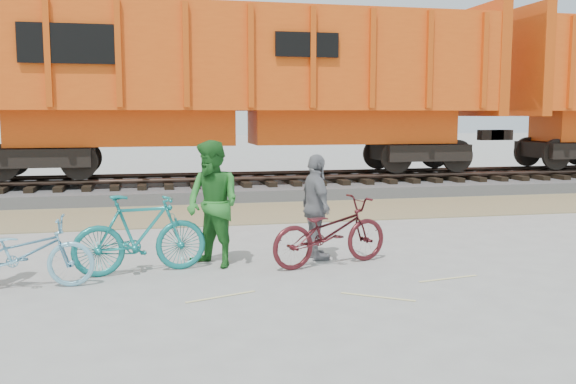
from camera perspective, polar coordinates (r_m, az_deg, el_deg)
name	(u,v)px	position (r m, az deg, el deg)	size (l,w,h in m)	color
ground	(289,276)	(8.60, 0.10, -7.47)	(120.00, 120.00, 0.00)	#9E9E99
gravel_strip	(234,213)	(13.92, -4.82, -1.91)	(120.00, 3.00, 0.02)	#8E8058
ballast_bed	(217,189)	(17.34, -6.36, 0.28)	(120.00, 4.00, 0.30)	slate
track	(217,177)	(17.31, -6.37, 1.35)	(120.00, 2.60, 0.24)	black
hopper_car_center	(241,82)	(17.34, -4.16, 9.76)	(14.00, 3.13, 4.65)	black
bicycle_blue	(23,253)	(8.54, -22.48, -5.05)	(0.59, 1.68, 0.89)	#77B8D5
bicycle_teal	(140,234)	(8.85, -13.01, -3.66)	(0.51, 1.80, 1.08)	#177775
bicycle_maroon	(330,232)	(9.13, 3.76, -3.54)	(0.64, 1.84, 0.97)	#4A151A
person_man	(213,204)	(9.03, -6.70, -1.06)	(0.87, 0.67, 1.78)	#267128
person_woman	(316,207)	(9.43, 2.52, -1.36)	(0.91, 0.38, 1.56)	slate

